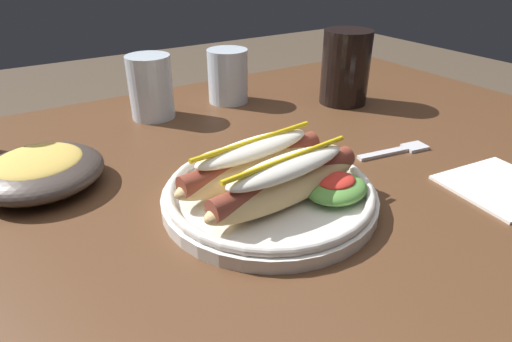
{
  "coord_description": "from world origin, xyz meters",
  "views": [
    {
      "loc": [
        -0.21,
        -0.45,
        1.02
      ],
      "look_at": [
        0.04,
        -0.06,
        0.77
      ],
      "focal_mm": 30.07,
      "sensor_mm": 36.0,
      "label": 1
    }
  ],
  "objects_px": {
    "soda_cup": "(345,67)",
    "water_cup": "(228,76)",
    "fork": "(398,150)",
    "hot_dog_plate": "(272,184)",
    "napkin": "(501,187)",
    "extra_cup": "(151,87)",
    "side_bowl": "(40,169)"
  },
  "relations": [
    {
      "from": "water_cup",
      "to": "hot_dog_plate",
      "type": "bearing_deg",
      "value": -111.32
    },
    {
      "from": "soda_cup",
      "to": "side_bowl",
      "type": "xyz_separation_m",
      "value": [
        -0.55,
        -0.04,
        -0.04
      ]
    },
    {
      "from": "fork",
      "to": "napkin",
      "type": "height_order",
      "value": "same"
    },
    {
      "from": "hot_dog_plate",
      "to": "water_cup",
      "type": "height_order",
      "value": "water_cup"
    },
    {
      "from": "fork",
      "to": "side_bowl",
      "type": "bearing_deg",
      "value": 168.79
    },
    {
      "from": "water_cup",
      "to": "side_bowl",
      "type": "relative_size",
      "value": 0.65
    },
    {
      "from": "side_bowl",
      "to": "extra_cup",
      "type": "bearing_deg",
      "value": 37.56
    },
    {
      "from": "hot_dog_plate",
      "to": "fork",
      "type": "distance_m",
      "value": 0.24
    },
    {
      "from": "water_cup",
      "to": "extra_cup",
      "type": "relative_size",
      "value": 0.92
    },
    {
      "from": "side_bowl",
      "to": "napkin",
      "type": "xyz_separation_m",
      "value": [
        0.5,
        -0.32,
        -0.02
      ]
    },
    {
      "from": "water_cup",
      "to": "napkin",
      "type": "bearing_deg",
      "value": -74.94
    },
    {
      "from": "side_bowl",
      "to": "napkin",
      "type": "bearing_deg",
      "value": -32.92
    },
    {
      "from": "soda_cup",
      "to": "fork",
      "type": "bearing_deg",
      "value": -111.31
    },
    {
      "from": "fork",
      "to": "soda_cup",
      "type": "relative_size",
      "value": 0.88
    },
    {
      "from": "fork",
      "to": "soda_cup",
      "type": "bearing_deg",
      "value": 78.09
    },
    {
      "from": "water_cup",
      "to": "extra_cup",
      "type": "distance_m",
      "value": 0.16
    },
    {
      "from": "napkin",
      "to": "fork",
      "type": "bearing_deg",
      "value": 100.86
    },
    {
      "from": "fork",
      "to": "extra_cup",
      "type": "height_order",
      "value": "extra_cup"
    },
    {
      "from": "fork",
      "to": "napkin",
      "type": "distance_m",
      "value": 0.15
    },
    {
      "from": "side_bowl",
      "to": "hot_dog_plate",
      "type": "bearing_deg",
      "value": -40.2
    },
    {
      "from": "hot_dog_plate",
      "to": "fork",
      "type": "height_order",
      "value": "hot_dog_plate"
    },
    {
      "from": "extra_cup",
      "to": "water_cup",
      "type": "bearing_deg",
      "value": 0.85
    },
    {
      "from": "extra_cup",
      "to": "hot_dog_plate",
      "type": "bearing_deg",
      "value": -87.27
    },
    {
      "from": "extra_cup",
      "to": "napkin",
      "type": "bearing_deg",
      "value": -59.34
    },
    {
      "from": "soda_cup",
      "to": "water_cup",
      "type": "height_order",
      "value": "soda_cup"
    },
    {
      "from": "hot_dog_plate",
      "to": "fork",
      "type": "xyz_separation_m",
      "value": [
        0.24,
        0.02,
        -0.02
      ]
    },
    {
      "from": "hot_dog_plate",
      "to": "napkin",
      "type": "height_order",
      "value": "hot_dog_plate"
    },
    {
      "from": "soda_cup",
      "to": "hot_dog_plate",
      "type": "bearing_deg",
      "value": -144.67
    },
    {
      "from": "soda_cup",
      "to": "extra_cup",
      "type": "distance_m",
      "value": 0.37
    },
    {
      "from": "soda_cup",
      "to": "napkin",
      "type": "bearing_deg",
      "value": -98.86
    },
    {
      "from": "extra_cup",
      "to": "napkin",
      "type": "xyz_separation_m",
      "value": [
        0.29,
        -0.48,
        -0.05
      ]
    },
    {
      "from": "hot_dog_plate",
      "to": "water_cup",
      "type": "distance_m",
      "value": 0.38
    }
  ]
}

